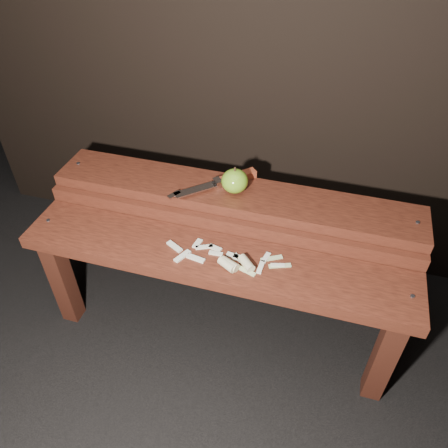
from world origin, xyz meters
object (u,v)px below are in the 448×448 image
(bench_front_tier, at_px, (213,273))
(knife, at_px, (227,180))
(bench_rear_tier, at_px, (233,212))
(apple, at_px, (235,181))

(bench_front_tier, relative_size, knife, 4.95)
(bench_rear_tier, distance_m, knife, 0.11)
(bench_front_tier, bearing_deg, bench_rear_tier, 90.00)
(knife, bearing_deg, bench_rear_tier, -49.51)
(bench_front_tier, relative_size, apple, 13.54)
(bench_front_tier, relative_size, bench_rear_tier, 1.00)
(bench_front_tier, height_order, knife, knife)
(apple, height_order, knife, apple)
(apple, distance_m, knife, 0.05)
(bench_front_tier, xyz_separation_m, apple, (0.00, 0.23, 0.18))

